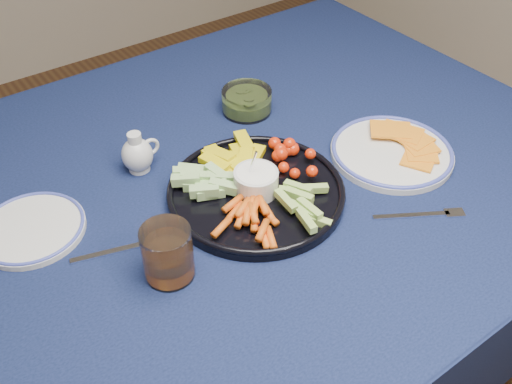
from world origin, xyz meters
TOP-DOWN VIEW (x-y plane):
  - dining_table at (0.00, 0.00)m, footprint 1.67×1.07m
  - crudite_platter at (0.11, -0.09)m, footprint 0.33×0.33m
  - creamer_pitcher at (-0.02, 0.11)m, footprint 0.08×0.06m
  - pickle_bowl at (0.27, 0.16)m, footprint 0.11×0.11m
  - cheese_plate at (0.41, -0.15)m, footprint 0.24×0.24m
  - juice_tumbler at (-0.10, -0.16)m, footprint 0.08×0.08m
  - fork_left at (-0.13, -0.07)m, footprint 0.17×0.07m
  - fork_right at (0.33, -0.31)m, footprint 0.15×0.10m
  - side_plate_extra at (-0.25, 0.07)m, footprint 0.18×0.18m

SIDE VIEW (x-z plane):
  - dining_table at x=0.00m, z-range 0.29..1.03m
  - fork_right at x=0.33m, z-range 0.75..0.75m
  - fork_left at x=-0.13m, z-range 0.75..0.75m
  - side_plate_extra at x=-0.25m, z-range 0.75..0.76m
  - cheese_plate at x=0.41m, z-range 0.74..0.77m
  - crudite_platter at x=0.11m, z-range 0.71..0.82m
  - pickle_bowl at x=0.27m, z-range 0.74..0.79m
  - creamer_pitcher at x=-0.02m, z-range 0.74..0.82m
  - juice_tumbler at x=-0.10m, z-range 0.74..0.83m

